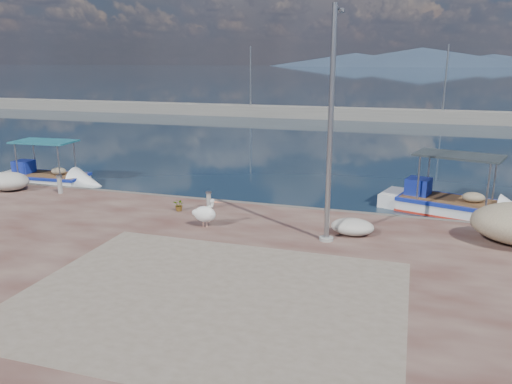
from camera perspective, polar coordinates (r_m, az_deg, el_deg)
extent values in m
plane|color=#162635|center=(15.22, -4.34, -8.23)|extent=(1400.00, 1400.00, 0.00)
cube|color=#48231F|center=(10.43, -17.32, -18.98)|extent=(44.00, 22.00, 0.50)
cube|color=gray|center=(12.14, -5.24, -11.86)|extent=(9.00, 7.00, 0.01)
cube|color=gray|center=(53.51, 11.84, 8.71)|extent=(120.00, 2.20, 1.20)
cylinder|color=gray|center=(55.77, -0.63, 12.75)|extent=(0.16, 0.16, 7.00)
cylinder|color=gray|center=(53.09, 20.83, 11.72)|extent=(0.16, 0.16, 7.00)
cone|color=#28384C|center=(667.25, 11.34, 14.64)|extent=(220.00, 220.00, 16.00)
cone|color=#28384C|center=(663.02, 18.46, 14.45)|extent=(280.00, 280.00, 22.00)
cone|color=#28384C|center=(668.38, 25.47, 13.45)|extent=(200.00, 200.00, 14.00)
cube|color=white|center=(26.81, -22.61, 0.96)|extent=(5.39, 2.07, 0.87)
cube|color=navy|center=(26.72, -22.69, 1.76)|extent=(3.91, 2.03, 0.13)
cube|color=#B02215|center=(26.82, -22.60, 0.85)|extent=(3.91, 2.01, 0.11)
cube|color=navy|center=(27.45, -25.00, 2.62)|extent=(0.87, 0.87, 0.64)
cube|color=#185363|center=(26.43, -23.05, 5.32)|extent=(3.01, 1.83, 0.07)
cube|color=white|center=(21.56, 21.59, -2.08)|extent=(6.12, 3.47, 0.95)
cube|color=navy|center=(21.45, 21.70, -0.99)|extent=(4.58, 3.07, 0.14)
cube|color=#B02215|center=(21.58, 21.58, -2.22)|extent=(4.57, 3.05, 0.12)
cube|color=navy|center=(21.68, 18.06, 0.59)|extent=(1.12, 1.12, 0.70)
cube|color=#232A2D|center=(21.06, 22.18, 3.88)|extent=(3.58, 2.64, 0.08)
cylinder|color=tan|center=(16.95, -6.05, -3.57)|extent=(0.03, 0.03, 0.25)
cylinder|color=tan|center=(16.92, -5.64, -3.59)|extent=(0.03, 0.03, 0.25)
ellipsoid|color=silver|center=(16.84, -5.87, -2.54)|extent=(0.82, 0.58, 0.54)
cylinder|color=silver|center=(16.71, -5.12, -1.69)|extent=(0.19, 0.13, 0.46)
sphere|color=silver|center=(16.64, -5.01, -1.04)|extent=(0.15, 0.15, 0.15)
cone|color=#DC7655|center=(16.61, -4.40, -1.18)|extent=(0.37, 0.14, 0.11)
cylinder|color=gray|center=(14.99, 8.50, 7.19)|extent=(0.16, 0.16, 7.00)
cylinder|color=gray|center=(15.81, 8.03, -5.30)|extent=(0.44, 0.44, 0.10)
cube|color=gray|center=(15.58, 9.40, 19.79)|extent=(0.35, 0.18, 0.12)
cylinder|color=gray|center=(18.88, -5.42, -1.00)|extent=(0.17, 0.17, 0.66)
cylinder|color=gray|center=(18.80, -5.44, -0.04)|extent=(0.22, 0.22, 0.06)
cylinder|color=gray|center=(22.62, -21.51, 0.79)|extent=(0.19, 0.19, 0.75)
cylinder|color=gray|center=(22.54, -21.60, 1.72)|extent=(0.26, 0.26, 0.06)
imported|color=#33722D|center=(18.81, -8.75, -1.47)|extent=(0.47, 0.42, 0.47)
ellipsoid|color=beige|center=(16.40, 10.96, -3.92)|extent=(1.37, 1.03, 0.52)
ellipsoid|color=beige|center=(24.12, -26.50, 1.12)|extent=(1.93, 1.40, 0.79)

